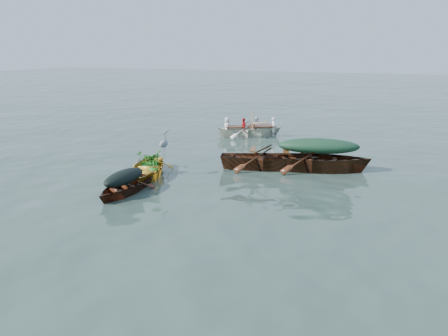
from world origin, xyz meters
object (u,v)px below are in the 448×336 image
(green_tarp_boat, at_px, (317,171))
(heron, at_px, (164,149))
(dark_covered_boat, at_px, (125,193))
(yellow_dinghy, at_px, (148,176))
(open_wooden_boat, at_px, (269,169))
(rowed_boat, at_px, (250,137))

(green_tarp_boat, distance_m, heron, 5.31)
(dark_covered_boat, height_order, heron, heron)
(yellow_dinghy, distance_m, green_tarp_boat, 5.78)
(open_wooden_boat, xyz_separation_m, rowed_boat, (-2.64, 5.19, 0.00))
(yellow_dinghy, bearing_deg, green_tarp_boat, 6.96)
(green_tarp_boat, bearing_deg, yellow_dinghy, 105.06)
(green_tarp_boat, bearing_deg, rowed_boat, 26.51)
(rowed_boat, xyz_separation_m, heron, (-0.26, -7.40, 0.93))
(rowed_boat, relative_size, heron, 4.61)
(yellow_dinghy, relative_size, green_tarp_boat, 0.68)
(heron, bearing_deg, dark_covered_boat, -116.66)
(open_wooden_boat, xyz_separation_m, heron, (-2.90, -2.22, 0.93))
(green_tarp_boat, height_order, heron, heron)
(open_wooden_boat, relative_size, heron, 5.12)
(yellow_dinghy, distance_m, rowed_boat, 7.70)
(dark_covered_boat, xyz_separation_m, green_tarp_boat, (4.62, 4.70, 0.00))
(dark_covered_boat, bearing_deg, yellow_dinghy, 101.39)
(open_wooden_boat, bearing_deg, green_tarp_boat, -91.72)
(yellow_dinghy, xyz_separation_m, green_tarp_boat, (4.99, 2.92, 0.00))
(yellow_dinghy, height_order, heron, heron)
(open_wooden_boat, relative_size, rowed_boat, 1.11)
(open_wooden_boat, height_order, rowed_boat, open_wooden_boat)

